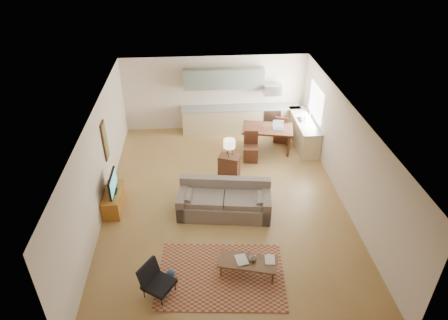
{
  "coord_description": "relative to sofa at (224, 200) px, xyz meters",
  "views": [
    {
      "loc": [
        -0.69,
        -8.82,
        6.87
      ],
      "look_at": [
        0.0,
        0.3,
        1.15
      ],
      "focal_mm": 32.0,
      "sensor_mm": 36.0,
      "label": 1
    }
  ],
  "objects": [
    {
      "name": "coffee_table",
      "position": [
        0.35,
        -2.14,
        -0.24
      ],
      "size": [
        1.38,
        0.82,
        0.39
      ],
      "primitive_type": null,
      "rotation": [
        0.0,
        0.0,
        -0.25
      ],
      "color": "#4C321F",
      "rests_on": "floor"
    },
    {
      "name": "sofa",
      "position": [
        0.0,
        0.0,
        0.0
      ],
      "size": [
        2.65,
        1.43,
        0.88
      ],
      "primitive_type": null,
      "rotation": [
        0.0,
        0.0,
        -0.14
      ],
      "color": "#6A5D53",
      "rests_on": "floor"
    },
    {
      "name": "room",
      "position": [
        0.05,
        0.54,
        0.91
      ],
      "size": [
        9.0,
        9.0,
        9.0
      ],
      "color": "olive",
      "rests_on": "ground"
    },
    {
      "name": "dining_chair_near",
      "position": [
        1.05,
        2.62,
        0.04
      ],
      "size": [
        0.51,
        0.53,
        0.96
      ],
      "primitive_type": null,
      "rotation": [
        0.0,
        0.0,
        -0.11
      ],
      "color": "#3D1F13",
      "rests_on": "floor"
    },
    {
      "name": "book_b",
      "position": [
        0.73,
        -2.13,
        -0.04
      ],
      "size": [
        0.29,
        0.35,
        0.02
      ],
      "primitive_type": "imported",
      "rotation": [
        0.0,
        0.0,
        -0.12
      ],
      "color": "navy",
      "rests_on": "coffee_table"
    },
    {
      "name": "tv_credenza",
      "position": [
        -2.95,
        0.44,
        -0.17
      ],
      "size": [
        0.45,
        1.17,
        0.54
      ],
      "primitive_type": null,
      "color": "#8E4F16",
      "rests_on": "floor"
    },
    {
      "name": "dining_chair_far",
      "position": [
        2.29,
        3.82,
        0.06
      ],
      "size": [
        0.62,
        0.63,
        1.0
      ],
      "primitive_type": null,
      "rotation": [
        0.0,
        0.0,
        2.78
      ],
      "color": "#3D1F13",
      "rests_on": "floor"
    },
    {
      "name": "kitchen_microwave",
      "position": [
        2.05,
        4.74,
        1.11
      ],
      "size": [
        0.62,
        0.4,
        0.35
      ],
      "primitive_type": "cube",
      "color": "#A5A8AD",
      "rests_on": "room"
    },
    {
      "name": "upper_cabinets",
      "position": [
        0.35,
        4.87,
        1.51
      ],
      "size": [
        2.8,
        0.34,
        0.7
      ],
      "primitive_type": "cube",
      "color": "slate",
      "rests_on": "room"
    },
    {
      "name": "console_table",
      "position": [
        0.28,
        1.76,
        -0.09
      ],
      "size": [
        0.71,
        0.59,
        0.71
      ],
      "primitive_type": null,
      "rotation": [
        0.0,
        0.0,
        -0.37
      ],
      "color": "#3D1F13",
      "rests_on": "floor"
    },
    {
      "name": "kitchen_range",
      "position": [
        2.05,
        4.72,
        0.01
      ],
      "size": [
        0.62,
        0.62,
        0.9
      ],
      "primitive_type": "cube",
      "color": "#A5A8AD",
      "rests_on": "ground"
    },
    {
      "name": "wall_art_left",
      "position": [
        -3.16,
        1.44,
        1.11
      ],
      "size": [
        0.06,
        0.42,
        1.1
      ],
      "primitive_type": null,
      "color": "olive",
      "rests_on": "room"
    },
    {
      "name": "rug",
      "position": [
        -0.24,
        -2.16,
        -0.43
      ],
      "size": [
        2.94,
        2.16,
        0.02
      ],
      "primitive_type": "cube",
      "rotation": [
        0.0,
        0.0,
        -0.09
      ],
      "color": "maroon",
      "rests_on": "floor"
    },
    {
      "name": "kitchen_counter_right",
      "position": [
        2.98,
        3.54,
        0.02
      ],
      "size": [
        0.64,
        2.26,
        0.92
      ],
      "primitive_type": null,
      "color": "tan",
      "rests_on": "ground"
    },
    {
      "name": "tv",
      "position": [
        -2.91,
        0.44,
        0.37
      ],
      "size": [
        0.09,
        0.9,
        0.54
      ],
      "primitive_type": null,
      "color": "black",
      "rests_on": "tv_credenza"
    },
    {
      "name": "window_right",
      "position": [
        3.28,
        3.54,
        1.11
      ],
      "size": [
        0.02,
        1.4,
        1.05
      ],
      "primitive_type": "cube",
      "color": "white",
      "rests_on": "room"
    },
    {
      "name": "triptych",
      "position": [
        -0.05,
        5.01,
        1.31
      ],
      "size": [
        1.7,
        0.04,
        0.5
      ],
      "primitive_type": null,
      "color": "beige",
      "rests_on": "room"
    },
    {
      "name": "vase",
      "position": [
        0.46,
        -2.12,
        0.03
      ],
      "size": [
        0.17,
        0.17,
        0.17
      ],
      "primitive_type": "imported",
      "rotation": [
        0.0,
        0.0,
        0.01
      ],
      "color": "black",
      "rests_on": "coffee_table"
    },
    {
      "name": "dining_table",
      "position": [
        1.67,
        3.22,
        -0.02
      ],
      "size": [
        1.79,
        1.24,
        0.83
      ],
      "primitive_type": null,
      "rotation": [
        0.0,
        0.0,
        -0.2
      ],
      "color": "#3D1F13",
      "rests_on": "floor"
    },
    {
      "name": "armchair",
      "position": [
        -1.56,
        -2.55,
        -0.07
      ],
      "size": [
        0.9,
        0.9,
        0.74
      ],
      "primitive_type": null,
      "rotation": [
        0.0,
        0.0,
        0.97
      ],
      "color": "black",
      "rests_on": "floor"
    },
    {
      "name": "soap_bottle",
      "position": [
        2.88,
        3.53,
        0.58
      ],
      "size": [
        0.1,
        0.1,
        0.19
      ],
      "primitive_type": "imported",
      "rotation": [
        0.0,
        0.0,
        -0.06
      ],
      "color": "beige",
      "rests_on": "kitchen_counter_right"
    },
    {
      "name": "laptop",
      "position": [
        2.0,
        3.11,
        0.52
      ],
      "size": [
        0.38,
        0.31,
        0.26
      ],
      "primitive_type": null,
      "rotation": [
        0.0,
        0.0,
        -0.14
      ],
      "color": "#A5A8AD",
      "rests_on": "dining_table"
    },
    {
      "name": "table_lamp",
      "position": [
        0.28,
        1.76,
        0.55
      ],
      "size": [
        0.43,
        0.43,
        0.57
      ],
      "primitive_type": null,
      "rotation": [
        0.0,
        0.0,
        -0.29
      ],
      "color": "beige",
      "rests_on": "console_table"
    },
    {
      "name": "kitchen_counter_back",
      "position": [
        0.95,
        4.72,
        0.02
      ],
      "size": [
        4.26,
        0.64,
        0.92
      ],
      "primitive_type": null,
      "color": "tan",
      "rests_on": "ground"
    },
    {
      "name": "book_a",
      "position": [
        0.09,
        -2.13,
        -0.04
      ],
      "size": [
        0.36,
        0.42,
        0.03
      ],
      "primitive_type": "imported",
      "rotation": [
        0.0,
        0.0,
        0.17
      ],
      "color": "maroon",
      "rests_on": "coffee_table"
    }
  ]
}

